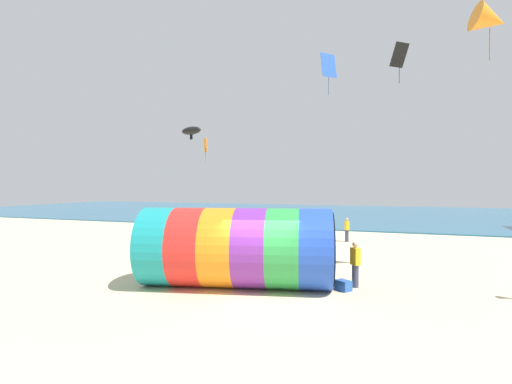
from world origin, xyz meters
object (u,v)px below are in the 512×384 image
Objects in this scene: giant_inflatable_tube at (237,248)px; bystander_near_water at (347,230)px; kite_black_diamond at (399,55)px; cooler_box at (343,285)px; kite_black_parafoil at (191,131)px; kite_blue_diamond at (329,66)px; kite_orange_diamond at (206,145)px; kite_orange_delta at (490,20)px; kite_handler at (355,264)px.

bystander_near_water is at bearing 81.04° from giant_inflatable_tube.
kite_black_diamond reaches higher than cooler_box.
kite_black_parafoil is 1.05× the size of bystander_near_water.
kite_orange_diamond is at bearing -162.92° from kite_blue_diamond.
giant_inflatable_tube is 4.50× the size of kite_orange_diamond.
kite_orange_delta is 15.61m from kite_black_parafoil.
kite_orange_delta is (3.49, -9.57, -1.93)m from kite_black_diamond.
kite_black_diamond is 0.89× the size of kite_blue_diamond.
kite_black_parafoil is at bearing 145.53° from cooler_box.
kite_black_diamond is at bearing 20.01° from bystander_near_water.
kite_blue_diamond is 1.81× the size of bystander_near_water.
kite_black_diamond is at bearing 110.04° from kite_orange_delta.
kite_orange_diamond is (-12.57, -2.80, -5.61)m from kite_black_diamond.
kite_orange_delta reaches higher than kite_orange_diamond.
kite_black_parafoil reaches higher than cooler_box.
kite_orange_delta is 12.33m from kite_blue_diamond.
kite_blue_diamond is (6.99, 6.28, 4.86)m from kite_black_parafoil.
kite_blue_diamond is 17.75m from cooler_box.
kite_black_diamond reaches higher than bystander_near_water.
kite_blue_diamond is at bearing 149.32° from bystander_near_water.
kite_handler is 0.59× the size of kite_blue_diamond.
giant_inflatable_tube is at bearing -110.03° from kite_black_diamond.
kite_orange_delta is at bearing -51.82° from bystander_near_water.
giant_inflatable_tube is at bearing -151.53° from kite_orange_delta.
kite_handler is at bearing 19.95° from giant_inflatable_tube.
bystander_near_water is (9.43, 1.66, -5.65)m from kite_orange_diamond.
kite_orange_diamond reaches higher than giant_inflatable_tube.
kite_black_parafoil is 1.02× the size of kite_orange_diamond.
giant_inflatable_tube is at bearing -57.32° from kite_orange_diamond.
kite_black_parafoil is at bearing -74.32° from kite_orange_diamond.
giant_inflatable_tube is 2.56× the size of kite_blue_diamond.
kite_black_diamond reaches higher than kite_orange_delta.
kite_orange_delta is 1.47× the size of bystander_near_water.
bystander_near_water is (1.37, -0.81, -10.99)m from kite_blue_diamond.
kite_orange_delta reaches higher than kite_black_parafoil.
kite_orange_diamond is 11.12m from bystander_near_water.
kite_blue_diamond is at bearing 102.72° from cooler_box.
kite_orange_delta is at bearing -49.12° from kite_blue_diamond.
kite_handler is at bearing -145.23° from kite_orange_delta.
kite_handler is 1.03× the size of kite_orange_diamond.
kite_blue_diamond reaches higher than bystander_near_water.
kite_black_diamond is at bearing 12.58° from kite_orange_diamond.
kite_black_parafoil is (-10.29, 6.22, 6.07)m from kite_handler.
kite_handler is 3.19× the size of cooler_box.
kite_orange_diamond reaches higher than bystander_near_water.
kite_orange_delta is 1.40× the size of kite_black_parafoil.
kite_blue_diamond reaches higher than kite_handler.
kite_blue_diamond reaches higher than cooler_box.
kite_blue_diamond is at bearing 41.91° from kite_black_parafoil.
giant_inflatable_tube is 4.29m from kite_handler.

